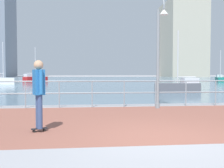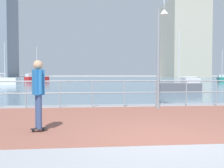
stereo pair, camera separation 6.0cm
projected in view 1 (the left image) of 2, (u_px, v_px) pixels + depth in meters
name	position (u px, v px, depth m)	size (l,w,h in m)	color
ground	(94.00, 81.00, 45.81)	(220.00, 220.00, 0.00)	#9E9EA3
brick_paving	(139.00, 119.00, 8.61)	(28.00, 6.24, 0.01)	#935647
harbor_water	(92.00, 80.00, 56.40)	(180.00, 88.00, 0.00)	slate
waterfront_railing	(124.00, 89.00, 11.67)	(25.25, 0.06, 1.16)	#8C99A3
lamppost	(160.00, 46.00, 10.97)	(0.36, 0.81, 4.70)	gray
skateboarder	(39.00, 89.00, 6.71)	(0.41, 0.54, 1.81)	black
sailboat_white	(2.00, 80.00, 35.14)	(4.11, 2.36, 5.52)	white
sailboat_teal	(35.00, 79.00, 42.64)	(3.59, 3.80, 5.61)	#B21E1E
sailboat_blue	(220.00, 79.00, 42.76)	(2.27, 3.78, 5.08)	#197266
sailboat_gray	(179.00, 87.00, 20.16)	(3.40, 1.35, 4.65)	#595960
tower_brick	(182.00, 39.00, 99.52)	(13.34, 17.62, 29.56)	#B2AD99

